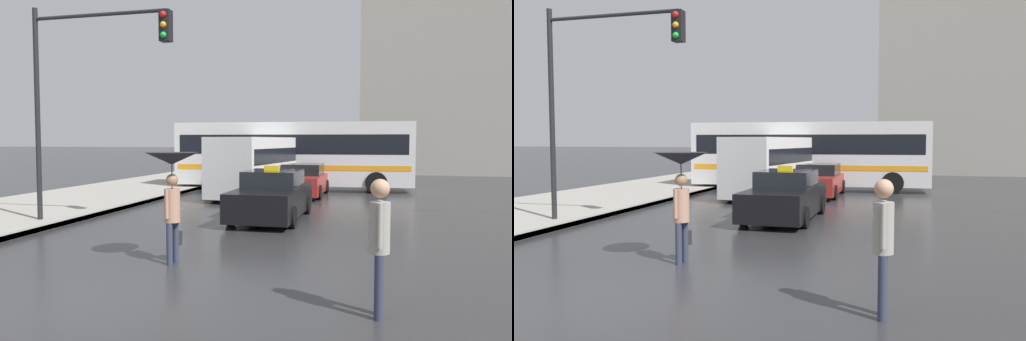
{
  "view_description": "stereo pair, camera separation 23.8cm",
  "coord_description": "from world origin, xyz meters",
  "views": [
    {
      "loc": [
        4.27,
        -6.22,
        2.38
      ],
      "look_at": [
        0.32,
        9.31,
        1.4
      ],
      "focal_mm": 35.0,
      "sensor_mm": 36.0,
      "label": 1
    },
    {
      "loc": [
        4.5,
        -6.16,
        2.38
      ],
      "look_at": [
        0.32,
        9.31,
        1.4
      ],
      "focal_mm": 35.0,
      "sensor_mm": 36.0,
      "label": 2
    }
  ],
  "objects": [
    {
      "name": "pedestrian_man",
      "position": [
        4.24,
        0.55,
        1.11
      ],
      "size": [
        0.28,
        0.43,
        1.87
      ],
      "rotation": [
        0.0,
        0.0,
        -1.56
      ],
      "color": "#2D3347",
      "rests_on": "ground_plane"
    },
    {
      "name": "pedestrian_with_umbrella",
      "position": [
        0.38,
        2.56,
        1.71
      ],
      "size": [
        1.02,
        1.02,
        2.14
      ],
      "rotation": [
        0.0,
        0.0,
        1.42
      ],
      "color": "#2D3347",
      "rests_on": "ground_plane"
    },
    {
      "name": "building_tower_near",
      "position": [
        10.13,
        35.73,
        11.55
      ],
      "size": [
        14.87,
        13.51,
        23.1
      ],
      "color": "gray",
      "rests_on": "ground_plane"
    },
    {
      "name": "sedan_red",
      "position": [
        0.97,
        14.84,
        0.64
      ],
      "size": [
        1.91,
        4.19,
        1.36
      ],
      "rotation": [
        0.0,
        0.0,
        3.14
      ],
      "color": "maroon",
      "rests_on": "ground_plane"
    },
    {
      "name": "ground_plane",
      "position": [
        0.0,
        0.0,
        0.0
      ],
      "size": [
        300.0,
        300.0,
        0.0
      ],
      "primitive_type": "plane",
      "color": "#2D2D30"
    },
    {
      "name": "traffic_light",
      "position": [
        -3.5,
        5.81,
        4.2
      ],
      "size": [
        4.11,
        0.38,
        6.01
      ],
      "color": "black",
      "rests_on": "ground_plane"
    },
    {
      "name": "city_bus",
      "position": [
        0.06,
        17.54,
        1.78
      ],
      "size": [
        11.23,
        3.16,
        3.21
      ],
      "rotation": [
        0.0,
        0.0,
        -1.51
      ],
      "color": "silver",
      "rests_on": "ground_plane"
    },
    {
      "name": "ambulance_van",
      "position": [
        -0.9,
        13.84,
        1.38
      ],
      "size": [
        2.67,
        5.84,
        2.49
      ],
      "rotation": [
        0.0,
        0.0,
        3.02
      ],
      "color": "silver",
      "rests_on": "ground_plane"
    },
    {
      "name": "taxi",
      "position": [
        1.06,
        8.35,
        0.68
      ],
      "size": [
        1.91,
        4.44,
        1.62
      ],
      "rotation": [
        0.0,
        0.0,
        3.14
      ],
      "color": "black",
      "rests_on": "ground_plane"
    }
  ]
}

